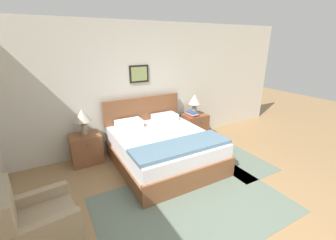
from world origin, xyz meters
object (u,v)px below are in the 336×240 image
object	(u,v)px
armchair	(40,227)
nightstand_by_door	(195,126)
table_lamp_by_door	(195,100)
table_lamp_near_window	(82,117)
nightstand_near_window	(86,149)
bed	(163,148)

from	to	relation	value
armchair	nightstand_by_door	size ratio (longest dim) A/B	1.56
table_lamp_by_door	table_lamp_near_window	bearing A→B (deg)	180.00
nightstand_near_window	table_lamp_by_door	xyz separation A→B (m)	(2.51, 0.03, 0.63)
armchair	nightstand_by_door	xyz separation A→B (m)	(3.32, 1.76, -0.02)
table_lamp_near_window	nightstand_by_door	bearing A→B (deg)	-0.66
table_lamp_near_window	armchair	bearing A→B (deg)	-114.23
table_lamp_by_door	armchair	bearing A→B (deg)	-151.54
armchair	bed	bearing A→B (deg)	110.11
nightstand_near_window	table_lamp_by_door	bearing A→B (deg)	0.66
armchair	nightstand_near_window	world-z (taller)	armchair
bed	nightstand_near_window	xyz separation A→B (m)	(-1.26, 0.75, -0.04)
bed	table_lamp_near_window	size ratio (longest dim) A/B	3.94
armchair	nightstand_near_window	bearing A→B (deg)	149.49
bed	table_lamp_by_door	world-z (taller)	bed
armchair	table_lamp_by_door	xyz separation A→B (m)	(3.31, 1.79, 0.61)
bed	table_lamp_near_window	bearing A→B (deg)	148.21
nightstand_by_door	table_lamp_by_door	xyz separation A→B (m)	(-0.01, 0.03, 0.63)
nightstand_near_window	table_lamp_near_window	size ratio (longest dim) A/B	1.15
nightstand_near_window	table_lamp_by_door	distance (m)	2.59
nightstand_near_window	table_lamp_by_door	size ratio (longest dim) A/B	1.15
bed	nightstand_by_door	distance (m)	1.47
armchair	nightstand_by_door	world-z (taller)	armchair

